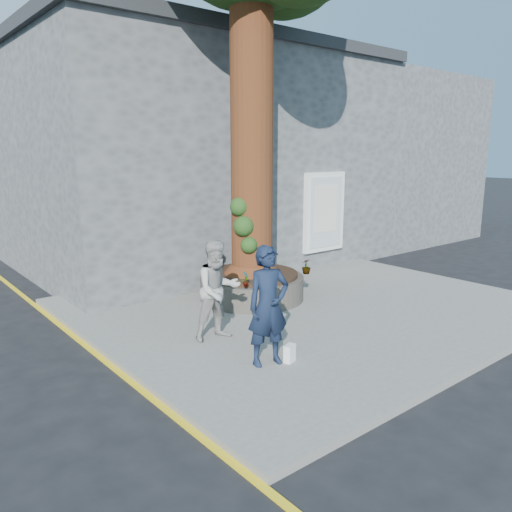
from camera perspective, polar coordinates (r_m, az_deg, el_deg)
ground at (r=9.36m, az=3.42°, el=-9.18°), size 120.00×120.00×0.00m
pavement at (r=11.01m, az=5.67°, el=-5.63°), size 9.00×8.00×0.12m
yellow_line at (r=8.63m, az=-16.80°, el=-11.54°), size 0.10×30.00×0.01m
stone_shop at (r=16.01m, az=-7.50°, el=11.05°), size 10.30×8.30×6.30m
neighbour_shop at (r=21.34m, az=11.40°, el=10.68°), size 6.00×8.00×6.00m
planter at (r=11.17m, az=-0.47°, el=-3.42°), size 2.30×2.30×0.60m
man at (r=7.63m, az=1.41°, el=-5.72°), size 0.77×0.60×1.87m
woman at (r=8.68m, az=-4.38°, el=-3.91°), size 0.93×0.77×1.77m
shopping_bag at (r=7.97m, az=3.86°, el=-11.03°), size 0.23×0.18×0.28m
plant_a at (r=9.90m, az=-1.24°, el=-2.62°), size 0.21×0.19×0.32m
plant_b at (r=11.53m, az=-4.29°, el=-0.25°), size 0.26×0.27×0.45m
plant_c at (r=10.99m, az=5.77°, el=-1.18°), size 0.21×0.21×0.34m
plant_d at (r=11.93m, az=-1.66°, el=-0.15°), size 0.28×0.30×0.31m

